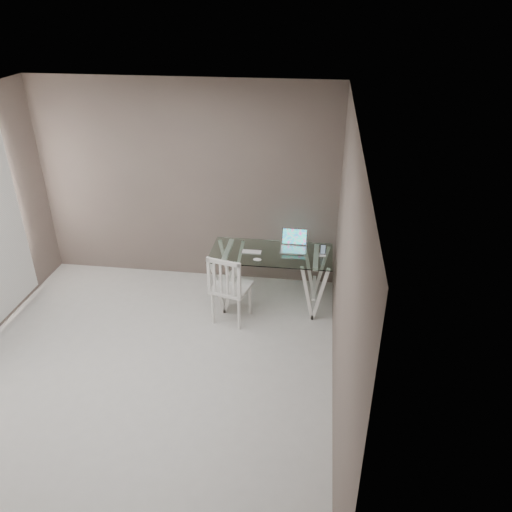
{
  "coord_description": "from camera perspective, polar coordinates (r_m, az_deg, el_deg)",
  "views": [
    {
      "loc": [
        1.74,
        -3.78,
        3.63
      ],
      "look_at": [
        1.05,
        1.32,
        0.85
      ],
      "focal_mm": 35.0,
      "sensor_mm": 36.0,
      "label": 1
    }
  ],
  "objects": [
    {
      "name": "chair",
      "position": [
        5.92,
        -3.15,
        -3.48
      ],
      "size": [
        0.51,
        0.51,
        0.93
      ],
      "rotation": [
        0.0,
        0.0,
        -0.24
      ],
      "color": "white",
      "rests_on": "ground"
    },
    {
      "name": "room",
      "position": [
        4.62,
        -16.05,
        2.75
      ],
      "size": [
        4.5,
        4.52,
        2.71
      ],
      "color": "#BBB9B4",
      "rests_on": "ground"
    },
    {
      "name": "keyboard",
      "position": [
        6.16,
        -0.51,
        0.48
      ],
      "size": [
        0.25,
        0.11,
        0.01
      ],
      "primitive_type": "cube",
      "color": "silver",
      "rests_on": "desk"
    },
    {
      "name": "laptop",
      "position": [
        6.25,
        4.35,
        1.36
      ],
      "size": [
        0.33,
        0.3,
        0.22
      ],
      "color": "#B7B7BB",
      "rests_on": "desk"
    },
    {
      "name": "mouse",
      "position": [
        5.95,
        0.15,
        -0.41
      ],
      "size": [
        0.1,
        0.06,
        0.03
      ],
      "primitive_type": "ellipsoid",
      "color": "white",
      "rests_on": "desk"
    },
    {
      "name": "phone_dock",
      "position": [
        6.12,
        7.65,
        0.4
      ],
      "size": [
        0.08,
        0.08,
        0.15
      ],
      "color": "white",
      "rests_on": "desk"
    },
    {
      "name": "desk",
      "position": [
        6.32,
        1.71,
        -2.53
      ],
      "size": [
        1.5,
        0.7,
        0.75
      ],
      "color": "silver",
      "rests_on": "ground"
    }
  ]
}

